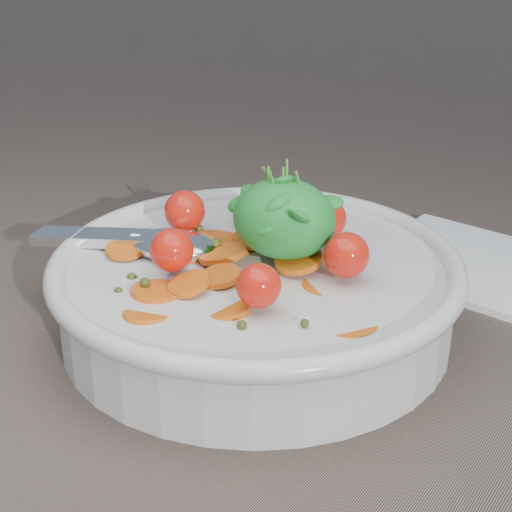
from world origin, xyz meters
The scene contains 3 objects.
ground centered at (0.00, 0.00, 0.00)m, with size 6.00×6.00×0.00m, color #7A6557.
bowl centered at (-0.01, 0.02, 0.03)m, with size 0.28×0.26×0.11m.
napkin centered at (0.07, 0.20, 0.00)m, with size 0.15×0.13×0.01m, color white.
Camera 1 is at (0.25, -0.35, 0.26)m, focal length 55.00 mm.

